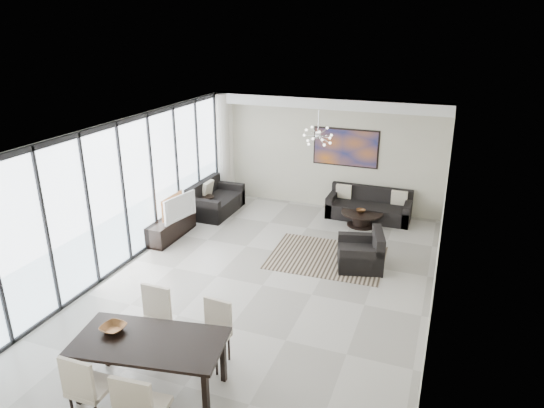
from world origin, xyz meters
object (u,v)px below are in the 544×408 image
at_px(dining_table, 150,346).
at_px(sofa_main, 369,208).
at_px(television, 177,207).
at_px(tv_console, 171,227).
at_px(coffee_table, 362,218).

bearing_deg(dining_table, sofa_main, 77.49).
height_order(sofa_main, dining_table, dining_table).
height_order(television, dining_table, television).
xyz_separation_m(sofa_main, tv_console, (-4.02, -2.77, -0.02)).
bearing_deg(coffee_table, tv_console, -150.72).
distance_m(tv_console, television, 0.54).
xyz_separation_m(tv_console, dining_table, (2.43, -4.40, 0.49)).
bearing_deg(tv_console, sofa_main, 34.54).
bearing_deg(coffee_table, television, -150.03).
relative_size(television, dining_table, 0.47).
distance_m(coffee_table, tv_console, 4.53).
bearing_deg(television, coffee_table, -48.93).
bearing_deg(dining_table, coffee_table, 77.07).
xyz_separation_m(coffee_table, television, (-3.79, -2.18, 0.56)).
distance_m(tv_console, dining_table, 5.05).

